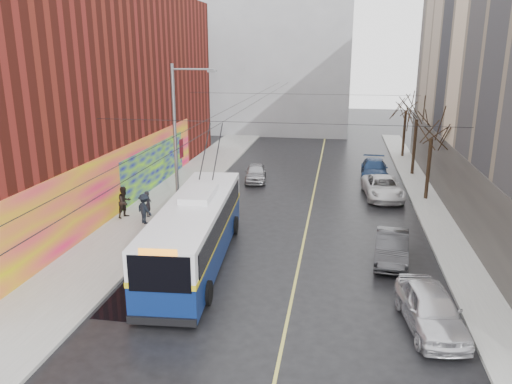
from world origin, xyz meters
TOP-DOWN VIEW (x-y plane):
  - ground at (0.00, 0.00)m, footprint 140.00×140.00m
  - sidewalk_left at (-8.00, 12.00)m, footprint 4.00×60.00m
  - sidewalk_right at (9.00, 12.00)m, footprint 2.00×60.00m
  - lane_line at (1.50, 14.00)m, footprint 0.12×50.00m
  - building_left at (-15.99, 13.99)m, footprint 12.11×36.00m
  - building_far at (-6.00, 44.99)m, footprint 20.50×12.10m
  - streetlight_pole at (-6.14, 10.00)m, footprint 2.65×0.60m
  - catenary_wires at (-2.54, 14.77)m, footprint 18.00×60.00m
  - tree_near at (9.00, 16.00)m, footprint 3.20×3.20m
  - tree_mid at (9.00, 23.00)m, footprint 3.20×3.20m
  - tree_far at (9.00, 30.00)m, footprint 3.20×3.20m
  - puddle at (-4.85, -0.39)m, footprint 2.00×3.33m
  - pigeons_flying at (-2.80, 10.56)m, footprint 1.18×2.61m
  - trolleybus at (-3.33, 3.65)m, footprint 3.49×12.30m
  - parked_car_a at (6.64, -0.55)m, footprint 2.44×4.75m
  - parked_car_b at (5.80, 5.34)m, footprint 1.88×4.39m
  - parked_car_c at (6.17, 16.15)m, footprint 2.84×5.37m
  - parked_car_d at (5.93, 21.69)m, footprint 2.12×4.96m
  - following_car at (-3.11, 19.16)m, footprint 2.03×4.04m
  - pedestrian_a at (-7.93, 9.35)m, footprint 0.45×0.62m
  - pedestrian_b at (-9.22, 8.93)m, footprint 1.03×1.13m
  - pedestrian_c at (-7.67, 8.11)m, footprint 1.29×1.15m

SIDE VIEW (x-z plane):
  - ground at x=0.00m, z-range 0.00..0.00m
  - lane_line at x=1.50m, z-range 0.00..0.01m
  - puddle at x=-4.85m, z-range 0.00..0.01m
  - sidewalk_left at x=-8.00m, z-range 0.00..0.15m
  - sidewalk_right at x=9.00m, z-range 0.00..0.15m
  - following_car at x=-3.11m, z-range 0.00..1.32m
  - parked_car_b at x=5.80m, z-range 0.00..1.41m
  - parked_car_d at x=5.93m, z-range 0.00..1.42m
  - parked_car_c at x=6.17m, z-range 0.00..1.44m
  - parked_car_a at x=6.64m, z-range 0.00..1.55m
  - pedestrian_a at x=-7.93m, z-range 0.15..1.70m
  - pedestrian_c at x=-7.67m, z-range 0.15..1.89m
  - pedestrian_b at x=-9.22m, z-range 0.15..2.03m
  - trolleybus at x=-3.33m, z-range -1.28..4.48m
  - streetlight_pole at x=-6.14m, z-range 0.35..9.35m
  - tree_near at x=9.00m, z-range 1.78..8.18m
  - tree_far at x=9.00m, z-range 1.86..8.43m
  - tree_mid at x=9.00m, z-range 1.91..8.59m
  - catenary_wires at x=-2.54m, z-range 6.13..6.36m
  - building_left at x=-15.99m, z-range -0.01..13.99m
  - pigeons_flying at x=-2.80m, z-range 5.83..8.41m
  - building_far at x=-6.00m, z-range 0.02..18.02m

